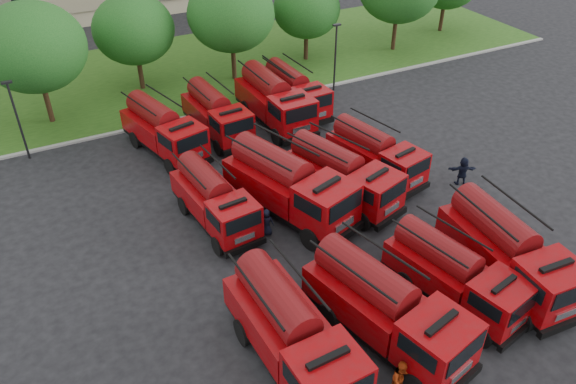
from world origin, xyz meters
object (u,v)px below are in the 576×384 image
(fire_truck_1, at_px, (385,308))
(fire_truck_8, at_px, (163,129))
(fire_truck_4, at_px, (214,200))
(fire_truck_9, at_px, (216,114))
(fire_truck_0, at_px, (292,333))
(fire_truck_10, at_px, (274,100))
(firefighter_3, at_px, (493,265))
(firefighter_4, at_px, (267,234))
(firefighter_5, at_px, (460,183))
(fire_truck_3, at_px, (508,252))
(fire_truck_7, at_px, (375,154))
(fire_truck_5, at_px, (288,185))
(fire_truck_6, at_px, (341,176))
(firefighter_2, at_px, (477,257))
(fire_truck_2, at_px, (454,275))
(fire_truck_11, at_px, (294,91))

(fire_truck_1, relative_size, fire_truck_8, 1.07)
(fire_truck_4, bearing_deg, fire_truck_9, 62.08)
(fire_truck_0, xyz_separation_m, fire_truck_8, (0.45, 18.02, -0.10))
(fire_truck_10, bearing_deg, firefighter_3, -82.34)
(firefighter_4, xyz_separation_m, firefighter_5, (11.96, -0.95, 0.00))
(firefighter_3, bearing_deg, fire_truck_4, -70.35)
(fire_truck_10, bearing_deg, fire_truck_1, -104.72)
(fire_truck_3, distance_m, firefighter_5, 8.13)
(fire_truck_10, distance_m, firefighter_4, 12.18)
(fire_truck_3, relative_size, fire_truck_7, 1.12)
(firefighter_3, height_order, firefighter_4, firefighter_3)
(fire_truck_1, relative_size, fire_truck_5, 0.94)
(fire_truck_6, bearing_deg, firefighter_4, 172.83)
(fire_truck_1, distance_m, firefighter_5, 13.02)
(fire_truck_6, bearing_deg, fire_truck_9, 90.93)
(fire_truck_6, relative_size, firefighter_5, 4.29)
(fire_truck_3, bearing_deg, fire_truck_4, 139.18)
(firefighter_2, bearing_deg, firefighter_4, 36.01)
(firefighter_2, relative_size, firefighter_4, 1.24)
(fire_truck_7, bearing_deg, fire_truck_1, -134.75)
(fire_truck_2, xyz_separation_m, fire_truck_7, (2.78, 10.00, -0.03))
(fire_truck_2, height_order, firefighter_3, fire_truck_2)
(fire_truck_5, bearing_deg, firefighter_5, -29.07)
(firefighter_2, bearing_deg, firefighter_5, -51.08)
(fire_truck_8, bearing_deg, fire_truck_7, -52.95)
(fire_truck_8, relative_size, firefighter_3, 4.76)
(fire_truck_5, relative_size, firefighter_3, 5.42)
(firefighter_4, bearing_deg, fire_truck_10, -85.90)
(fire_truck_1, distance_m, fire_truck_5, 9.35)
(fire_truck_6, xyz_separation_m, fire_truck_10, (0.75, 9.80, 0.11))
(fire_truck_8, height_order, firefighter_2, fire_truck_8)
(fire_truck_4, bearing_deg, fire_truck_10, 42.41)
(fire_truck_1, bearing_deg, fire_truck_2, -7.73)
(fire_truck_9, height_order, fire_truck_11, fire_truck_11)
(fire_truck_9, height_order, firefighter_5, fire_truck_9)
(fire_truck_3, height_order, firefighter_5, fire_truck_3)
(fire_truck_8, distance_m, fire_truck_9, 3.78)
(fire_truck_3, distance_m, fire_truck_7, 10.08)
(fire_truck_1, distance_m, fire_truck_8, 18.91)
(fire_truck_0, height_order, fire_truck_8, fire_truck_0)
(fire_truck_8, distance_m, firefighter_5, 18.12)
(fire_truck_9, bearing_deg, fire_truck_2, -83.53)
(fire_truck_11, distance_m, firefighter_2, 18.02)
(fire_truck_0, xyz_separation_m, firefighter_2, (10.95, 1.40, -1.69))
(fire_truck_5, distance_m, fire_truck_10, 10.32)
(fire_truck_5, bearing_deg, fire_truck_3, -72.55)
(fire_truck_11, distance_m, firefighter_4, 14.06)
(fire_truck_9, distance_m, firefighter_4, 11.17)
(firefighter_2, bearing_deg, fire_truck_4, 33.85)
(fire_truck_0, xyz_separation_m, firefighter_4, (2.58, 7.68, -1.69))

